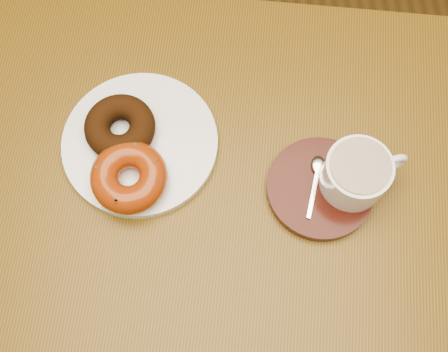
{
  "coord_description": "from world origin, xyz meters",
  "views": [
    {
      "loc": [
        -0.16,
        -0.31,
        1.61
      ],
      "look_at": [
        -0.15,
        -0.02,
        0.85
      ],
      "focal_mm": 45.0,
      "sensor_mm": 36.0,
      "label": 1
    }
  ],
  "objects_px": {
    "donut_plate": "(140,143)",
    "saucer": "(320,188)",
    "cafe_table": "(212,208)",
    "coffee_cup": "(357,173)"
  },
  "relations": [
    {
      "from": "donut_plate",
      "to": "saucer",
      "type": "xyz_separation_m",
      "value": [
        0.26,
        -0.09,
        0.0
      ]
    },
    {
      "from": "cafe_table",
      "to": "coffee_cup",
      "type": "relative_size",
      "value": 7.93
    },
    {
      "from": "cafe_table",
      "to": "coffee_cup",
      "type": "distance_m",
      "value": 0.28
    },
    {
      "from": "saucer",
      "to": "coffee_cup",
      "type": "relative_size",
      "value": 1.27
    },
    {
      "from": "donut_plate",
      "to": "coffee_cup",
      "type": "distance_m",
      "value": 0.32
    },
    {
      "from": "saucer",
      "to": "cafe_table",
      "type": "bearing_deg",
      "value": 172.15
    },
    {
      "from": "coffee_cup",
      "to": "cafe_table",
      "type": "bearing_deg",
      "value": 162.12
    },
    {
      "from": "donut_plate",
      "to": "cafe_table",
      "type": "bearing_deg",
      "value": -31.79
    },
    {
      "from": "saucer",
      "to": "donut_plate",
      "type": "bearing_deg",
      "value": 161.86
    },
    {
      "from": "saucer",
      "to": "coffee_cup",
      "type": "bearing_deg",
      "value": 6.99
    }
  ]
}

